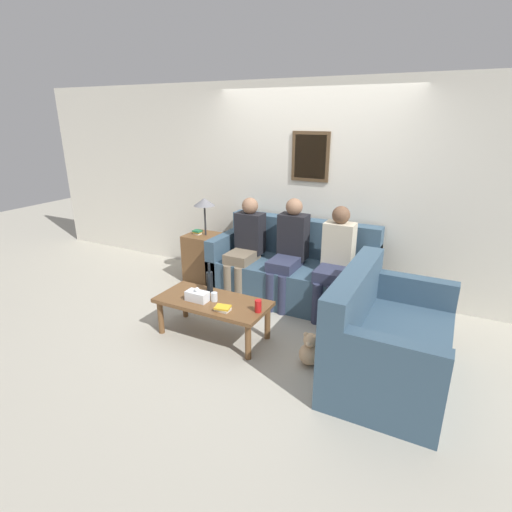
# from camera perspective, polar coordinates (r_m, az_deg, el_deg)

# --- Properties ---
(ground_plane) EXTENTS (16.00, 16.00, 0.00)m
(ground_plane) POSITION_cam_1_polar(r_m,az_deg,el_deg) (4.69, 2.70, -8.26)
(ground_plane) COLOR #ADA899
(wall_back) EXTENTS (9.00, 0.08, 2.60)m
(wall_back) POSITION_cam_1_polar(r_m,az_deg,el_deg) (5.17, 7.73, 9.52)
(wall_back) COLOR silver
(wall_back) RESTS_ON ground_plane
(couch_main) EXTENTS (1.95, 0.91, 0.95)m
(couch_main) POSITION_cam_1_polar(r_m,az_deg,el_deg) (5.00, 5.35, -2.34)
(couch_main) COLOR #385166
(couch_main) RESTS_ON ground_plane
(couch_side) EXTENTS (0.91, 1.40, 0.95)m
(couch_side) POSITION_cam_1_polar(r_m,az_deg,el_deg) (3.68, 18.02, -11.71)
(couch_side) COLOR #385166
(couch_side) RESTS_ON ground_plane
(coffee_table) EXTENTS (1.16, 0.54, 0.41)m
(coffee_table) POSITION_cam_1_polar(r_m,az_deg,el_deg) (4.12, -6.19, -6.98)
(coffee_table) COLOR brown
(coffee_table) RESTS_ON ground_plane
(side_table_with_lamp) EXTENTS (0.43, 0.43, 1.16)m
(side_table_with_lamp) POSITION_cam_1_polar(r_m,az_deg,el_deg) (5.52, -7.51, 0.27)
(side_table_with_lamp) COLOR brown
(side_table_with_lamp) RESTS_ON ground_plane
(wine_bottle) EXTENTS (0.07, 0.07, 0.32)m
(wine_bottle) POSITION_cam_1_polar(r_m,az_deg,el_deg) (4.24, -6.64, -3.58)
(wine_bottle) COLOR black
(wine_bottle) RESTS_ON coffee_table
(drinking_glass) EXTENTS (0.07, 0.07, 0.09)m
(drinking_glass) POSITION_cam_1_polar(r_m,az_deg,el_deg) (4.06, -5.98, -5.82)
(drinking_glass) COLOR silver
(drinking_glass) RESTS_ON coffee_table
(book_stack) EXTENTS (0.16, 0.14, 0.04)m
(book_stack) POSITION_cam_1_polar(r_m,az_deg,el_deg) (3.87, -4.78, -7.47)
(book_stack) COLOR beige
(book_stack) RESTS_ON coffee_table
(soda_can) EXTENTS (0.07, 0.07, 0.12)m
(soda_can) POSITION_cam_1_polar(r_m,az_deg,el_deg) (3.82, 0.31, -7.16)
(soda_can) COLOR red
(soda_can) RESTS_ON coffee_table
(tissue_box) EXTENTS (0.23, 0.12, 0.15)m
(tissue_box) POSITION_cam_1_polar(r_m,az_deg,el_deg) (4.09, -8.39, -5.65)
(tissue_box) COLOR silver
(tissue_box) RESTS_ON coffee_table
(person_left) EXTENTS (0.34, 0.60, 1.23)m
(person_left) POSITION_cam_1_polar(r_m,az_deg,el_deg) (4.97, -1.47, 1.82)
(person_left) COLOR #756651
(person_left) RESTS_ON ground_plane
(person_middle) EXTENTS (0.34, 0.63, 1.26)m
(person_middle) POSITION_cam_1_polar(r_m,az_deg,el_deg) (4.76, 4.73, 1.11)
(person_middle) COLOR #2D334C
(person_middle) RESTS_ON ground_plane
(person_right) EXTENTS (0.34, 0.61, 1.24)m
(person_right) POSITION_cam_1_polar(r_m,az_deg,el_deg) (4.54, 11.24, -0.25)
(person_right) COLOR #2D334C
(person_right) RESTS_ON ground_plane
(teddy_bear) EXTENTS (0.20, 0.20, 0.32)m
(teddy_bear) POSITION_cam_1_polar(r_m,az_deg,el_deg) (3.80, 7.70, -13.26)
(teddy_bear) COLOR tan
(teddy_bear) RESTS_ON ground_plane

